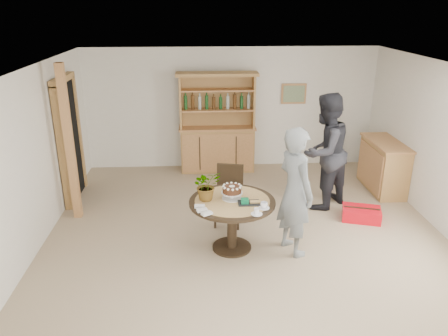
% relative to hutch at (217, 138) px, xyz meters
% --- Properties ---
extents(ground, '(7.00, 7.00, 0.00)m').
position_rel_hutch_xyz_m(ground, '(0.30, -3.24, -0.69)').
color(ground, tan).
rests_on(ground, ground).
extents(room_shell, '(6.04, 7.04, 2.52)m').
position_rel_hutch_xyz_m(room_shell, '(0.30, -3.23, 1.05)').
color(room_shell, white).
rests_on(room_shell, ground).
extents(doorway, '(0.13, 1.10, 2.18)m').
position_rel_hutch_xyz_m(doorway, '(-2.63, -1.24, 0.42)').
color(doorway, black).
rests_on(doorway, ground).
extents(pine_post, '(0.12, 0.12, 2.50)m').
position_rel_hutch_xyz_m(pine_post, '(-2.40, -2.04, 0.56)').
color(pine_post, tan).
rests_on(pine_post, ground).
extents(hutch, '(1.62, 0.54, 2.04)m').
position_rel_hutch_xyz_m(hutch, '(0.00, 0.00, 0.00)').
color(hutch, tan).
rests_on(hutch, ground).
extents(sideboard, '(0.54, 1.26, 0.94)m').
position_rel_hutch_xyz_m(sideboard, '(3.04, -1.24, -0.22)').
color(sideboard, tan).
rests_on(sideboard, ground).
extents(dining_table, '(1.20, 1.20, 0.76)m').
position_rel_hutch_xyz_m(dining_table, '(0.06, -3.19, -0.08)').
color(dining_table, black).
rests_on(dining_table, ground).
extents(dining_chair, '(0.50, 0.50, 0.95)m').
position_rel_hutch_xyz_m(dining_chair, '(0.08, -2.37, -0.15)').
color(dining_chair, black).
rests_on(dining_chair, ground).
extents(birthday_cake, '(0.30, 0.30, 0.20)m').
position_rel_hutch_xyz_m(birthday_cake, '(0.06, -3.14, 0.19)').
color(birthday_cake, white).
rests_on(birthday_cake, dining_table).
extents(flower_vase, '(0.47, 0.44, 0.42)m').
position_rel_hutch_xyz_m(flower_vase, '(-0.29, -3.14, 0.28)').
color(flower_vase, '#3F7233').
rests_on(flower_vase, dining_table).
extents(gift_tray, '(0.30, 0.20, 0.08)m').
position_rel_hutch_xyz_m(gift_tray, '(0.27, -3.32, 0.10)').
color(gift_tray, black).
rests_on(gift_tray, dining_table).
extents(coffee_cup_a, '(0.15, 0.15, 0.09)m').
position_rel_hutch_xyz_m(coffee_cup_a, '(0.46, -3.47, 0.11)').
color(coffee_cup_a, white).
rests_on(coffee_cup_a, dining_table).
extents(coffee_cup_b, '(0.15, 0.15, 0.08)m').
position_rel_hutch_xyz_m(coffee_cup_b, '(0.34, -3.64, 0.11)').
color(coffee_cup_b, white).
rests_on(coffee_cup_b, dining_table).
extents(napkins, '(0.24, 0.33, 0.03)m').
position_rel_hutch_xyz_m(napkins, '(-0.35, -3.51, 0.09)').
color(napkins, white).
rests_on(napkins, dining_table).
extents(teen_boy, '(0.66, 0.78, 1.82)m').
position_rel_hutch_xyz_m(teen_boy, '(0.91, -3.29, 0.22)').
color(teen_boy, slate).
rests_on(teen_boy, ground).
extents(adult_person, '(1.22, 1.18, 1.97)m').
position_rel_hutch_xyz_m(adult_person, '(1.70, -1.87, 0.30)').
color(adult_person, black).
rests_on(adult_person, ground).
extents(red_suitcase, '(0.69, 0.56, 0.21)m').
position_rel_hutch_xyz_m(red_suitcase, '(2.23, -2.44, -0.59)').
color(red_suitcase, red).
rests_on(red_suitcase, ground).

